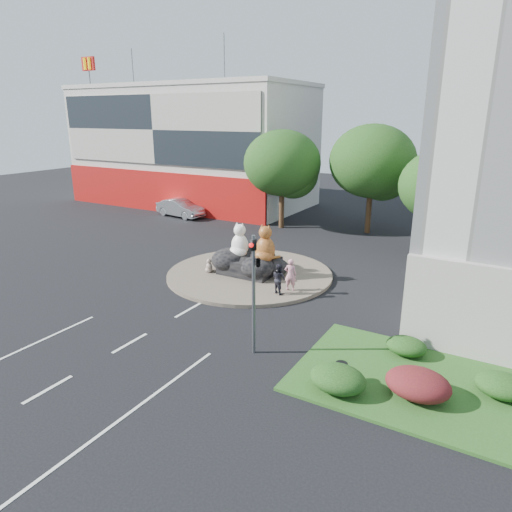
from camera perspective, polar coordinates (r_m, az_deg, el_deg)
The scene contains 22 objects.
ground at distance 20.66m, azimuth -15.48°, elevation -10.46°, with size 120.00×120.00×0.00m, color black.
roundabout_island at distance 27.83m, azimuth -0.80°, elevation -2.25°, with size 10.00×10.00×0.20m, color brown.
rock_plinth at distance 27.65m, azimuth -0.80°, elevation -1.17°, with size 3.20×2.60×0.90m, color black, non-canonical shape.
shophouse_block at distance 51.34m, azimuth -7.98°, elevation 13.52°, with size 25.20×12.30×17.40m.
grass_verge at distance 18.13m, azimuth 21.65°, elevation -15.08°, with size 10.00×6.00×0.12m, color #214A18.
tree_left at distance 38.92m, azimuth 3.43°, elevation 11.12°, with size 6.46×6.46×8.27m.
tree_mid at distance 38.19m, azimuth 14.43°, elevation 10.97°, with size 6.84×6.84×8.76m.
tree_right at distance 33.18m, azimuth 22.37°, elevation 7.72°, with size 5.70×5.70×7.30m.
hedge_near_green at distance 16.72m, azimuth 10.19°, elevation -14.88°, with size 2.00×1.60×0.90m, color #123711.
hedge_red at distance 17.04m, azimuth 19.59°, elevation -14.85°, with size 2.20×1.76×0.99m, color #4A1318.
hedge_mid_green at distance 18.27m, azimuth 28.44°, elevation -14.07°, with size 1.80×1.44×0.81m, color #123711.
hedge_back_green at distance 19.67m, azimuth 18.30°, elevation -10.64°, with size 1.60×1.28×0.72m, color #123711.
traffic_light at distance 17.71m, azimuth -0.04°, elevation -1.75°, with size 0.44×1.24×5.00m.
street_lamp at distance 21.04m, azimuth 27.41°, elevation 2.00°, with size 2.34×0.22×8.06m.
cat_white at distance 27.51m, azimuth -2.03°, elevation 2.03°, with size 1.28×1.11×2.14m, color white, non-canonical shape.
cat_tabby at distance 26.57m, azimuth 1.18°, elevation 1.62°, with size 1.36×1.18×2.26m, color #B65626, non-canonical shape.
kitten_calico at distance 27.87m, azimuth -5.89°, elevation -1.13°, with size 0.53×0.46×0.89m, color beige, non-canonical shape.
kitten_white at distance 26.20m, azimuth 2.75°, elevation -2.48°, with size 0.42×0.37×0.71m, color silver, non-canonical shape.
pedestrian_pink at distance 24.81m, azimuth 4.33°, elevation -2.33°, with size 0.65×0.43×1.78m, color #CE8595.
pedestrian_dark at distance 24.36m, azimuth 2.89°, elevation -2.84°, with size 0.81×0.63×1.66m, color black.
parked_car at distance 44.45m, azimuth -9.43°, elevation 5.94°, with size 1.79×5.14×1.69m, color #A6A9AE.
litter_bin at distance 17.22m, azimuth 10.58°, elevation -14.13°, with size 0.45×0.45×0.77m, color black.
Camera 1 is at (13.54, -12.47, 9.39)m, focal length 32.00 mm.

